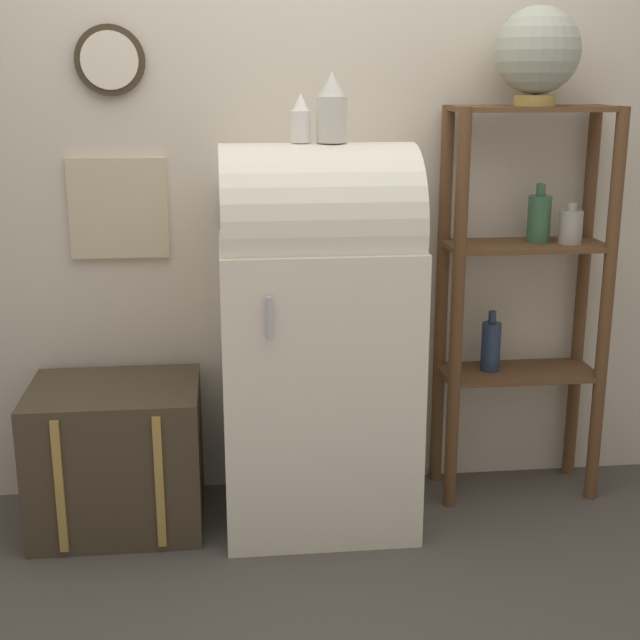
# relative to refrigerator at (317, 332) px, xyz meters

# --- Properties ---
(ground_plane) EXTENTS (12.00, 12.00, 0.00)m
(ground_plane) POSITION_rel_refrigerator_xyz_m (0.00, -0.25, -0.74)
(ground_plane) COLOR #4C4742
(wall_back) EXTENTS (7.00, 0.09, 2.70)m
(wall_back) POSITION_rel_refrigerator_xyz_m (-0.00, 0.33, 0.61)
(wall_back) COLOR beige
(wall_back) RESTS_ON ground_plane
(refrigerator) EXTENTS (0.71, 0.64, 1.44)m
(refrigerator) POSITION_rel_refrigerator_xyz_m (0.00, 0.00, 0.00)
(refrigerator) COLOR silver
(refrigerator) RESTS_ON ground_plane
(suitcase_trunk) EXTENTS (0.63, 0.51, 0.55)m
(suitcase_trunk) POSITION_rel_refrigerator_xyz_m (-0.76, 0.02, -0.47)
(suitcase_trunk) COLOR #423828
(suitcase_trunk) RESTS_ON ground_plane
(shelf_unit) EXTENTS (0.64, 0.29, 1.56)m
(shelf_unit) POSITION_rel_refrigerator_xyz_m (0.83, 0.14, 0.14)
(shelf_unit) COLOR brown
(shelf_unit) RESTS_ON ground_plane
(globe) EXTENTS (0.31, 0.31, 0.35)m
(globe) POSITION_rel_refrigerator_xyz_m (0.82, 0.10, 1.01)
(globe) COLOR #AD8942
(globe) RESTS_ON shelf_unit
(vase_left) EXTENTS (0.07, 0.07, 0.17)m
(vase_left) POSITION_rel_refrigerator_xyz_m (-0.06, 0.00, 0.77)
(vase_left) COLOR white
(vase_left) RESTS_ON refrigerator
(vase_center) EXTENTS (0.11, 0.11, 0.24)m
(vase_center) POSITION_rel_refrigerator_xyz_m (0.05, -0.00, 0.81)
(vase_center) COLOR beige
(vase_center) RESTS_ON refrigerator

